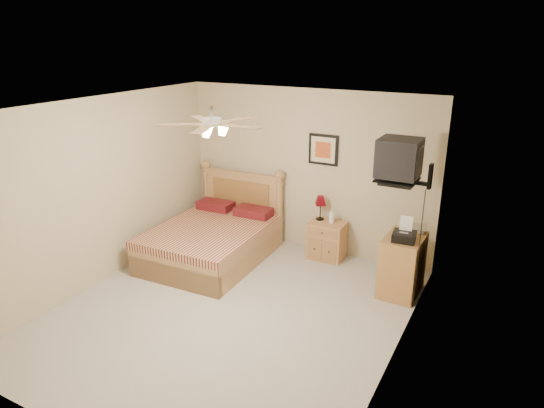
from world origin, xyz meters
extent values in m
plane|color=#ACA59B|center=(0.00, 0.00, 0.00)|extent=(4.50, 4.50, 0.00)
cube|color=white|center=(0.00, 0.00, 2.50)|extent=(4.00, 4.50, 0.04)
cube|color=#C7B793|center=(0.00, 2.25, 1.25)|extent=(4.00, 0.04, 2.50)
cube|color=#C7B793|center=(0.00, -2.25, 1.25)|extent=(4.00, 0.04, 2.50)
cube|color=#C7B793|center=(-2.00, 0.00, 1.25)|extent=(0.04, 4.50, 2.50)
cube|color=#C7B793|center=(2.00, 0.00, 1.25)|extent=(0.04, 4.50, 2.50)
cube|color=#C78448|center=(0.47, 2.00, 0.29)|extent=(0.54, 0.41, 0.57)
imported|color=white|center=(0.52, 2.03, 0.69)|extent=(0.11, 0.11, 0.23)
cube|color=black|center=(0.27, 2.23, 1.62)|extent=(0.46, 0.04, 0.46)
cube|color=#A96941|center=(1.73, 1.48, 0.40)|extent=(0.49, 0.69, 0.79)
imported|color=#B5AD94|center=(1.70, 1.76, 0.81)|extent=(0.25, 0.31, 0.03)
imported|color=gray|center=(1.74, 1.79, 0.83)|extent=(0.26, 0.32, 0.02)
camera|label=1|loc=(2.91, -4.32, 3.25)|focal=32.00mm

